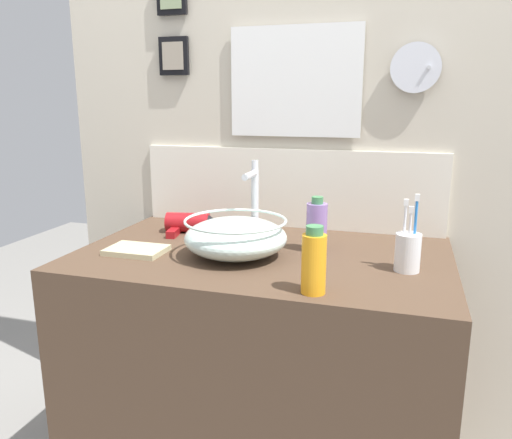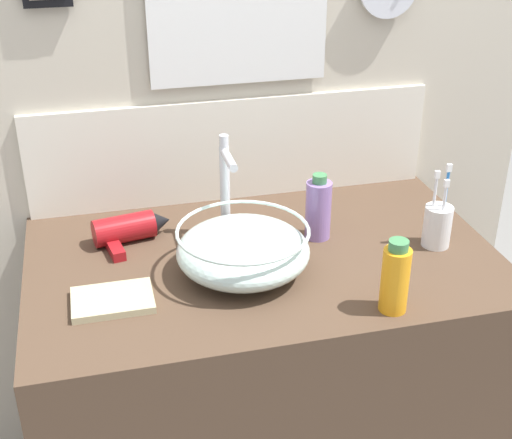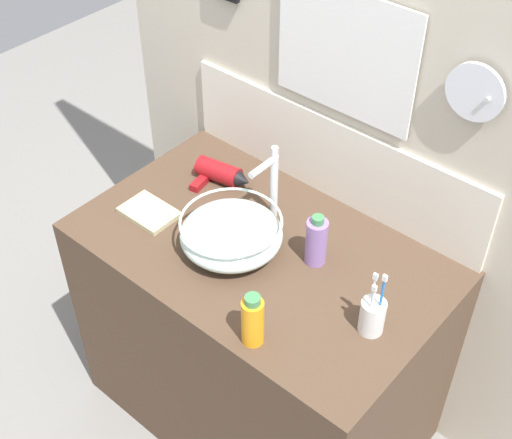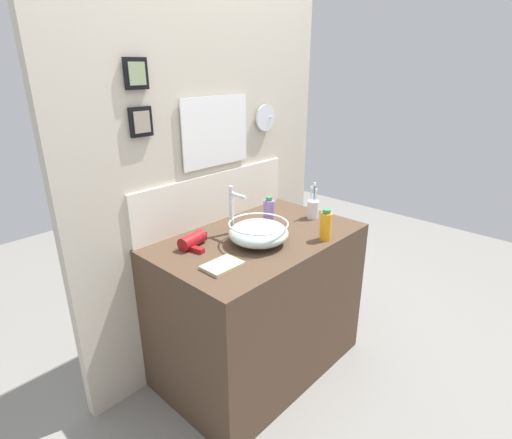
% 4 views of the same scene
% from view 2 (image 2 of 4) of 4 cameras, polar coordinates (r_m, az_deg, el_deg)
% --- Properties ---
extents(vanity_counter, '(1.10, 0.67, 0.82)m').
position_cam_2_polar(vanity_counter, '(1.92, 0.56, -13.61)').
color(vanity_counter, '#4C3828').
rests_on(vanity_counter, ground).
extents(back_panel, '(1.70, 0.10, 2.58)m').
position_cam_2_polar(back_panel, '(1.84, -2.27, 15.40)').
color(back_panel, beige).
rests_on(back_panel, ground).
extents(glass_bowl_sink, '(0.30, 0.30, 0.11)m').
position_cam_2_polar(glass_bowl_sink, '(1.59, -1.04, -2.45)').
color(glass_bowl_sink, silver).
rests_on(glass_bowl_sink, vanity_counter).
extents(faucet, '(0.02, 0.12, 0.26)m').
position_cam_2_polar(faucet, '(1.70, -2.43, 3.12)').
color(faucet, silver).
rests_on(faucet, vanity_counter).
extents(hair_drier, '(0.20, 0.15, 0.07)m').
position_cam_2_polar(hair_drier, '(1.75, -10.07, -0.74)').
color(hair_drier, maroon).
rests_on(hair_drier, vanity_counter).
extents(toothbrush_cup, '(0.07, 0.07, 0.21)m').
position_cam_2_polar(toothbrush_cup, '(1.75, 14.31, -0.42)').
color(toothbrush_cup, white).
rests_on(toothbrush_cup, vanity_counter).
extents(shampoo_bottle, '(0.06, 0.06, 0.17)m').
position_cam_2_polar(shampoo_bottle, '(1.73, 5.01, 0.86)').
color(shampoo_bottle, '#8C6BB2').
rests_on(shampoo_bottle, vanity_counter).
extents(spray_bottle, '(0.06, 0.06, 0.16)m').
position_cam_2_polar(spray_bottle, '(1.48, 11.08, -4.61)').
color(spray_bottle, orange).
rests_on(spray_bottle, vanity_counter).
extents(hand_towel, '(0.17, 0.12, 0.02)m').
position_cam_2_polar(hand_towel, '(1.54, -11.40, -6.34)').
color(hand_towel, tan).
rests_on(hand_towel, vanity_counter).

